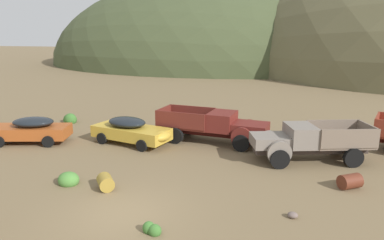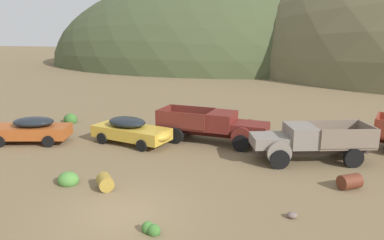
% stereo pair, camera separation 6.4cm
% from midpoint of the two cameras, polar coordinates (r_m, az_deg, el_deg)
% --- Properties ---
extents(ground_plane, '(300.00, 300.00, 0.00)m').
position_cam_midpoint_polar(ground_plane, '(13.63, -10.95, -14.49)').
color(ground_plane, brown).
extents(hill_far_right, '(77.03, 66.01, 38.13)m').
position_cam_midpoint_polar(hill_far_right, '(84.86, 4.60, 9.31)').
color(hill_far_right, '#424C2D').
rests_on(hill_far_right, ground).
extents(car_oxide_orange, '(5.12, 3.00, 1.57)m').
position_cam_midpoint_polar(car_oxide_orange, '(23.39, -24.84, -1.38)').
color(car_oxide_orange, '#A34C1E').
rests_on(car_oxide_orange, ground).
extents(car_faded_yellow, '(5.23, 2.88, 1.57)m').
position_cam_midpoint_polar(car_faded_yellow, '(21.29, -9.36, -1.66)').
color(car_faded_yellow, gold).
rests_on(car_faded_yellow, ground).
extents(truck_oxblood, '(6.73, 2.90, 1.91)m').
position_cam_midpoint_polar(truck_oxblood, '(21.15, 4.48, -1.05)').
color(truck_oxblood, black).
rests_on(truck_oxblood, ground).
extents(truck_primer_gray, '(6.28, 3.77, 1.91)m').
position_cam_midpoint_polar(truck_primer_gray, '(18.98, 17.61, -3.36)').
color(truck_primer_gray, '#3D322D').
rests_on(truck_primer_gray, ground).
extents(oil_drum_spare, '(1.09, 1.03, 0.64)m').
position_cam_midpoint_polar(oil_drum_spare, '(16.59, 24.09, -9.01)').
color(oil_drum_spare, '#5B2819').
rests_on(oil_drum_spare, ground).
extents(oil_drum_foreground, '(1.01, 1.04, 0.63)m').
position_cam_midpoint_polar(oil_drum_foreground, '(15.58, -13.65, -9.65)').
color(oil_drum_foreground, olive).
rests_on(oil_drum_foreground, ground).
extents(bush_between_trucks, '(0.68, 0.47, 0.47)m').
position_cam_midpoint_polar(bush_between_trucks, '(12.27, -6.46, -17.05)').
color(bush_between_trucks, '#3D702D').
rests_on(bush_between_trucks, ground).
extents(bush_near_barrel, '(1.11, 1.02, 0.92)m').
position_cam_midpoint_polar(bush_near_barrel, '(27.72, -18.87, 0.09)').
color(bush_near_barrel, '#3D702D').
rests_on(bush_near_barrel, ground).
extents(bush_front_left, '(1.00, 0.84, 0.71)m').
position_cam_midpoint_polar(bush_front_left, '(16.62, -19.23, -9.00)').
color(bush_front_left, '#4C8438').
rests_on(bush_front_left, ground).
extents(bush_back_edge, '(1.22, 1.02, 1.10)m').
position_cam_midpoint_polar(bush_back_edge, '(25.88, -2.71, 0.03)').
color(bush_back_edge, '#4C8438').
rests_on(bush_back_edge, ground).
extents(rock_flat, '(0.37, 0.32, 0.22)m').
position_cam_midpoint_polar(rock_flat, '(13.55, 15.89, -14.49)').
color(rock_flat, '#6C5B53').
rests_on(rock_flat, ground).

